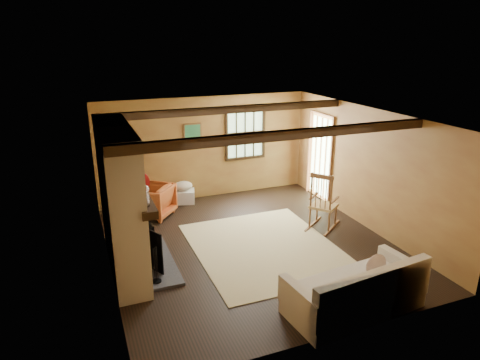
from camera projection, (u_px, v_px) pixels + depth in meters
name	position (u px, v px, depth m)	size (l,w,h in m)	color
ground	(250.00, 245.00, 7.95)	(5.50, 5.50, 0.00)	black
room_envelope	(257.00, 155.00, 7.73)	(5.02, 5.52, 2.44)	#A17B39
fireplace	(123.00, 206.00, 6.82)	(1.02, 2.30, 2.40)	brown
rug	(265.00, 247.00, 7.84)	(2.50, 3.00, 0.01)	tan
rocking_chair	(323.00, 204.00, 8.52)	(0.95, 0.87, 1.18)	tan
sofa	(357.00, 293.00, 5.95)	(2.04, 1.07, 0.79)	beige
firewood_pile	(121.00, 209.00, 9.31)	(0.62, 0.11, 0.22)	brown
laundry_basket	(184.00, 196.00, 9.93)	(0.50, 0.38, 0.30)	white
basket_pillow	(183.00, 186.00, 9.85)	(0.43, 0.34, 0.22)	beige
armchair	(153.00, 201.00, 9.12)	(0.75, 0.77, 0.70)	#BF6026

